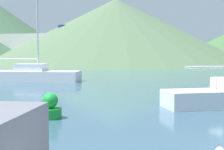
{
  "coord_description": "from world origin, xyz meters",
  "views": [
    {
      "loc": [
        1.48,
        0.96,
        2.14
      ],
      "look_at": [
        -0.33,
        14.0,
        1.2
      ],
      "focal_mm": 50.0,
      "sensor_mm": 36.0,
      "label": 1
    }
  ],
  "objects": [
    {
      "name": "sailboat_inner",
      "position": [
        -7.76,
        23.31,
        0.52
      ],
      "size": [
        7.34,
        2.34,
        9.83
      ],
      "rotation": [
        0.0,
        0.0,
        0.03
      ],
      "color": "silver",
      "rests_on": "ground_plane"
    },
    {
      "name": "ferry_distant",
      "position": [
        -15.34,
        57.17,
        2.47
      ],
      "size": [
        37.97,
        15.16,
        7.22
      ],
      "rotation": [
        0.0,
        0.0,
        -0.19
      ],
      "color": "navy",
      "rests_on": "ground_plane"
    },
    {
      "name": "buoy_marker",
      "position": [
        -1.9,
        10.66,
        0.35
      ],
      "size": [
        0.73,
        0.73,
        0.84
      ],
      "color": "green",
      "rests_on": "ground_plane"
    },
    {
      "name": "hill_central",
      "position": [
        -6.5,
        64.48,
        6.53
      ],
      "size": [
        51.42,
        51.42,
        13.05
      ],
      "color": "#4C6647",
      "rests_on": "ground_plane"
    }
  ]
}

